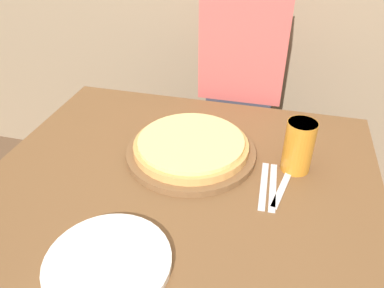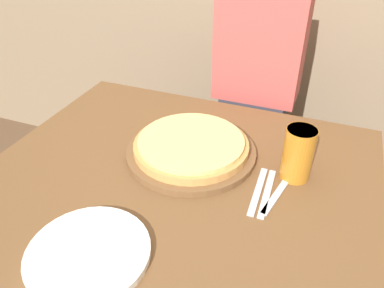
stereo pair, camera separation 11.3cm
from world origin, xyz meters
TOP-DOWN VIEW (x-y plane):
  - dining_table at (0.00, 0.00)m, footprint 1.11×0.99m
  - pizza_on_board at (0.00, 0.14)m, footprint 0.40×0.40m
  - beer_glass at (0.31, 0.14)m, footprint 0.08×0.08m
  - dinner_plate at (-0.07, -0.31)m, footprint 0.28×0.28m
  - fork at (0.23, 0.04)m, footprint 0.02×0.20m
  - dinner_knife at (0.26, 0.04)m, footprint 0.03×0.20m
  - spoon at (0.28, 0.04)m, footprint 0.05×0.17m
  - diner_person at (0.08, 0.66)m, footprint 0.33×0.20m

SIDE VIEW (x-z plane):
  - dining_table at x=0.00m, z-range 0.00..0.77m
  - diner_person at x=0.08m, z-range -0.01..1.34m
  - fork at x=0.23m, z-range 0.77..0.78m
  - dinner_knife at x=0.26m, z-range 0.77..0.78m
  - spoon at x=0.28m, z-range 0.77..0.78m
  - dinner_plate at x=-0.07m, z-range 0.77..0.79m
  - pizza_on_board at x=0.00m, z-range 0.77..0.82m
  - beer_glass at x=0.31m, z-range 0.78..0.93m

